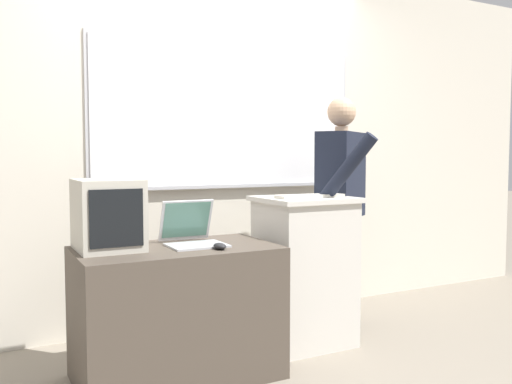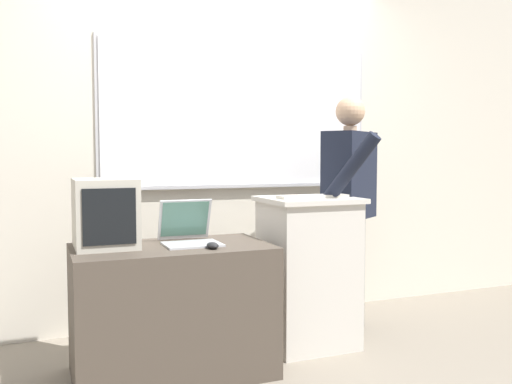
{
  "view_description": "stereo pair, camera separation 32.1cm",
  "coord_description": "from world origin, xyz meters",
  "px_view_note": "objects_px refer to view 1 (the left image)",
  "views": [
    {
      "loc": [
        -1.53,
        -2.53,
        1.2
      ],
      "look_at": [
        -0.04,
        0.32,
        0.99
      ],
      "focal_mm": 38.0,
      "sensor_mm": 36.0,
      "label": 1
    },
    {
      "loc": [
        -1.24,
        -2.66,
        1.2
      ],
      "look_at": [
        -0.04,
        0.32,
        0.99
      ],
      "focal_mm": 38.0,
      "sensor_mm": 36.0,
      "label": 2
    }
  ],
  "objects_px": {
    "crt_monitor": "(108,215)",
    "wireless_keyboard": "(310,196)",
    "lectern_podium": "(304,270)",
    "person_presenter": "(341,196)",
    "computer_mouse_by_laptop": "(220,246)",
    "side_desk": "(177,312)",
    "laptop": "(191,231)"
  },
  "relations": [
    {
      "from": "person_presenter",
      "to": "computer_mouse_by_laptop",
      "type": "height_order",
      "value": "person_presenter"
    },
    {
      "from": "laptop",
      "to": "computer_mouse_by_laptop",
      "type": "relative_size",
      "value": 3.36
    },
    {
      "from": "lectern_podium",
      "to": "person_presenter",
      "type": "bearing_deg",
      "value": 18.79
    },
    {
      "from": "laptop",
      "to": "wireless_keyboard",
      "type": "relative_size",
      "value": 0.75
    },
    {
      "from": "person_presenter",
      "to": "crt_monitor",
      "type": "relative_size",
      "value": 4.11
    },
    {
      "from": "side_desk",
      "to": "person_presenter",
      "type": "distance_m",
      "value": 1.44
    },
    {
      "from": "lectern_podium",
      "to": "person_presenter",
      "type": "height_order",
      "value": "person_presenter"
    },
    {
      "from": "side_desk",
      "to": "computer_mouse_by_laptop",
      "type": "distance_m",
      "value": 0.45
    },
    {
      "from": "side_desk",
      "to": "wireless_keyboard",
      "type": "bearing_deg",
      "value": 4.61
    },
    {
      "from": "crt_monitor",
      "to": "wireless_keyboard",
      "type": "bearing_deg",
      "value": -0.94
    },
    {
      "from": "side_desk",
      "to": "computer_mouse_by_laptop",
      "type": "bearing_deg",
      "value": -44.22
    },
    {
      "from": "lectern_podium",
      "to": "side_desk",
      "type": "relative_size",
      "value": 0.89
    },
    {
      "from": "wireless_keyboard",
      "to": "crt_monitor",
      "type": "relative_size",
      "value": 1.15
    },
    {
      "from": "wireless_keyboard",
      "to": "computer_mouse_by_laptop",
      "type": "height_order",
      "value": "wireless_keyboard"
    },
    {
      "from": "wireless_keyboard",
      "to": "crt_monitor",
      "type": "xyz_separation_m",
      "value": [
        -1.24,
        0.02,
        -0.06
      ]
    },
    {
      "from": "lectern_podium",
      "to": "computer_mouse_by_laptop",
      "type": "distance_m",
      "value": 0.83
    },
    {
      "from": "person_presenter",
      "to": "crt_monitor",
      "type": "xyz_separation_m",
      "value": [
        -1.63,
        -0.18,
        -0.03
      ]
    },
    {
      "from": "side_desk",
      "to": "laptop",
      "type": "relative_size",
      "value": 3.15
    },
    {
      "from": "person_presenter",
      "to": "crt_monitor",
      "type": "height_order",
      "value": "person_presenter"
    },
    {
      "from": "laptop",
      "to": "computer_mouse_by_laptop",
      "type": "xyz_separation_m",
      "value": [
        0.07,
        -0.24,
        -0.06
      ]
    },
    {
      "from": "computer_mouse_by_laptop",
      "to": "crt_monitor",
      "type": "height_order",
      "value": "crt_monitor"
    },
    {
      "from": "lectern_podium",
      "to": "computer_mouse_by_laptop",
      "type": "height_order",
      "value": "lectern_podium"
    },
    {
      "from": "person_presenter",
      "to": "crt_monitor",
      "type": "bearing_deg",
      "value": 151.3
    },
    {
      "from": "lectern_podium",
      "to": "laptop",
      "type": "height_order",
      "value": "laptop"
    },
    {
      "from": "side_desk",
      "to": "computer_mouse_by_laptop",
      "type": "relative_size",
      "value": 10.6
    },
    {
      "from": "laptop",
      "to": "crt_monitor",
      "type": "xyz_separation_m",
      "value": [
        -0.45,
        0.03,
        0.11
      ]
    },
    {
      "from": "wireless_keyboard",
      "to": "crt_monitor",
      "type": "bearing_deg",
      "value": 179.06
    },
    {
      "from": "person_presenter",
      "to": "computer_mouse_by_laptop",
      "type": "bearing_deg",
      "value": 166.88
    },
    {
      "from": "computer_mouse_by_laptop",
      "to": "person_presenter",
      "type": "bearing_deg",
      "value": 21.72
    },
    {
      "from": "person_presenter",
      "to": "lectern_podium",
      "type": "bearing_deg",
      "value": 163.95
    },
    {
      "from": "person_presenter",
      "to": "laptop",
      "type": "bearing_deg",
      "value": 154.8
    },
    {
      "from": "side_desk",
      "to": "crt_monitor",
      "type": "distance_m",
      "value": 0.65
    }
  ]
}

